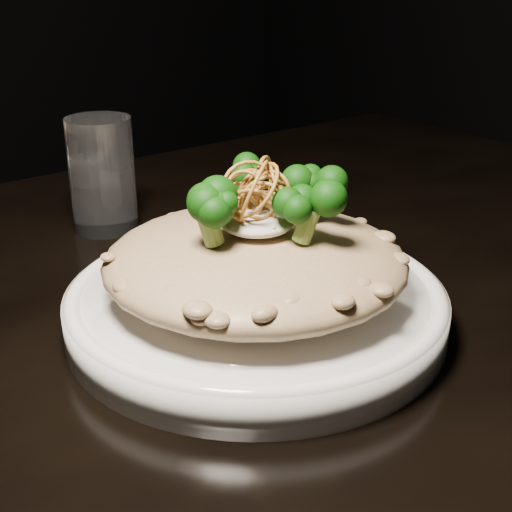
{
  "coord_description": "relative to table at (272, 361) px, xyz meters",
  "views": [
    {
      "loc": [
        -0.35,
        -0.42,
        1.0
      ],
      "look_at": [
        -0.06,
        -0.06,
        0.81
      ],
      "focal_mm": 50.0,
      "sensor_mm": 36.0,
      "label": 1
    }
  ],
  "objects": [
    {
      "name": "risotto",
      "position": [
        -0.06,
        -0.06,
        0.14
      ],
      "size": [
        0.22,
        0.22,
        0.05
      ],
      "primitive_type": "ellipsoid",
      "color": "brown",
      "rests_on": "plate"
    },
    {
      "name": "plate",
      "position": [
        -0.06,
        -0.06,
        0.1
      ],
      "size": [
        0.27,
        0.27,
        0.03
      ],
      "primitive_type": "cylinder",
      "color": "white",
      "rests_on": "table"
    },
    {
      "name": "drinking_glass",
      "position": [
        -0.06,
        0.19,
        0.14
      ],
      "size": [
        0.07,
        0.07,
        0.11
      ],
      "primitive_type": "cylinder",
      "rotation": [
        0.0,
        0.0,
        0.07
      ],
      "color": "white",
      "rests_on": "table"
    },
    {
      "name": "cheese",
      "position": [
        -0.07,
        -0.06,
        0.17
      ],
      "size": [
        0.05,
        0.05,
        0.01
      ],
      "primitive_type": "ellipsoid",
      "color": "silver",
      "rests_on": "risotto"
    },
    {
      "name": "broccoli",
      "position": [
        -0.06,
        -0.06,
        0.18
      ],
      "size": [
        0.13,
        0.13,
        0.05
      ],
      "primitive_type": null,
      "color": "black",
      "rests_on": "risotto"
    },
    {
      "name": "shallots",
      "position": [
        -0.06,
        -0.06,
        0.19
      ],
      "size": [
        0.05,
        0.05,
        0.03
      ],
      "primitive_type": null,
      "color": "brown",
      "rests_on": "cheese"
    },
    {
      "name": "table",
      "position": [
        0.0,
        0.0,
        0.0
      ],
      "size": [
        1.1,
        0.8,
        0.75
      ],
      "color": "black",
      "rests_on": "ground"
    }
  ]
}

